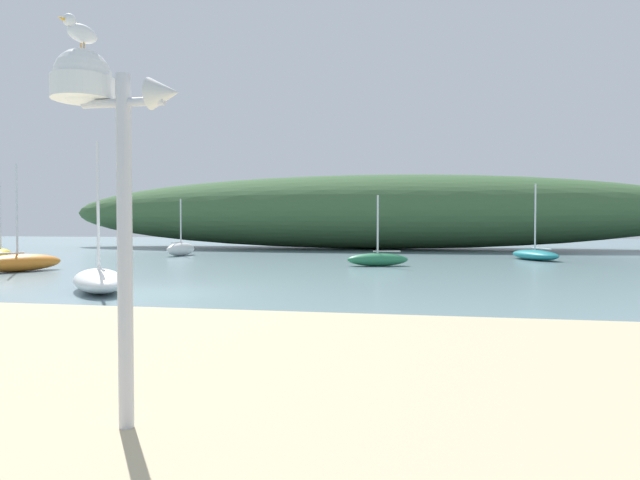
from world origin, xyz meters
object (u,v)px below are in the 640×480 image
sailboat_east_reach (535,255)px  sailboat_far_left (17,262)px  sailboat_inner_mooring (99,280)px  seagull_on_radar (80,31)px  sailboat_mid_channel (378,259)px  sailboat_centre_water (181,249)px  mast_structure (99,118)px  sailboat_far_right (1,253)px

sailboat_east_reach → sailboat_far_left: bearing=-152.7°
sailboat_inner_mooring → seagull_on_radar: bearing=-57.8°
sailboat_mid_channel → sailboat_centre_water: bearing=154.4°
seagull_on_radar → sailboat_centre_water: bearing=113.4°
sailboat_centre_water → sailboat_mid_channel: bearing=-25.6°
sailboat_east_reach → sailboat_inner_mooring: bearing=-131.9°
sailboat_centre_water → sailboat_far_left: 11.27m
mast_structure → sailboat_east_reach: (8.30, 25.62, -2.41)m
sailboat_centre_water → sailboat_inner_mooring: (5.17, -16.29, -0.08)m
mast_structure → sailboat_centre_water: (-11.31, 25.80, -2.30)m
mast_structure → sailboat_centre_water: sailboat_centre_water is taller
mast_structure → sailboat_far_left: size_ratio=0.73×
mast_structure → sailboat_far_left: 19.69m
sailboat_far_right → sailboat_centre_water: bearing=23.0°
sailboat_inner_mooring → sailboat_far_left: bearing=142.9°
sailboat_far_left → mast_structure: bearing=-48.6°
sailboat_far_right → sailboat_inner_mooring: (13.98, -12.54, 0.03)m
sailboat_east_reach → sailboat_inner_mooring: 21.63m
mast_structure → sailboat_inner_mooring: bearing=122.8°
seagull_on_radar → sailboat_far_right: size_ratio=0.08×
sailboat_east_reach → seagull_on_radar: bearing=-108.2°
seagull_on_radar → sailboat_mid_channel: seagull_on_radar is taller
sailboat_far_left → sailboat_mid_channel: sailboat_far_left is taller
seagull_on_radar → sailboat_far_right: 29.94m
mast_structure → seagull_on_radar: (-0.14, -0.02, 0.69)m
sailboat_mid_channel → mast_structure: bearing=-91.8°
sailboat_far_right → sailboat_inner_mooring: sailboat_far_right is taller
seagull_on_radar → sailboat_inner_mooring: bearing=122.2°
seagull_on_radar → sailboat_mid_channel: bearing=87.8°
mast_structure → sailboat_east_reach: bearing=72.1°
sailboat_mid_channel → sailboat_inner_mooring: bearing=-122.7°
sailboat_far_right → sailboat_mid_channel: bearing=-5.5°
sailboat_mid_channel → sailboat_inner_mooring: (-6.79, -10.55, 0.02)m
mast_structure → sailboat_mid_channel: 20.22m
sailboat_centre_water → mast_structure: bearing=-66.3°
sailboat_centre_water → sailboat_far_right: 9.57m
sailboat_mid_channel → sailboat_inner_mooring: 12.55m
sailboat_centre_water → sailboat_mid_channel: 13.26m
seagull_on_radar → sailboat_east_reach: size_ratio=0.09×
sailboat_far_left → sailboat_inner_mooring: (6.80, -5.14, -0.04)m
mast_structure → sailboat_centre_water: bearing=113.7°
seagull_on_radar → sailboat_centre_water: 28.29m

